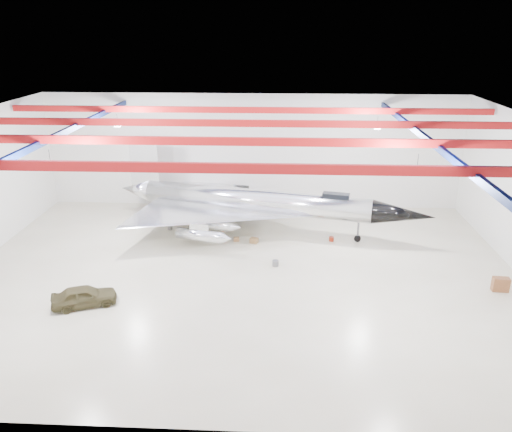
{
  "coord_description": "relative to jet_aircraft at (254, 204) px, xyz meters",
  "views": [
    {
      "loc": [
        2.68,
        -32.19,
        16.77
      ],
      "look_at": [
        0.98,
        2.0,
        3.77
      ],
      "focal_mm": 35.0,
      "sensor_mm": 36.0,
      "label": 1
    }
  ],
  "objects": [
    {
      "name": "jet_aircraft",
      "position": [
        0.0,
        0.0,
        0.0
      ],
      "size": [
        27.42,
        19.05,
        7.57
      ],
      "rotation": [
        0.0,
        0.0,
        -0.23
      ],
      "color": "silver",
      "rests_on": "floor"
    },
    {
      "name": "floor",
      "position": [
        -0.51,
        -8.38,
        -2.48
      ],
      "size": [
        40.0,
        40.0,
        0.0
      ],
      "primitive_type": "plane",
      "color": "#B9B193",
      "rests_on": "ground"
    },
    {
      "name": "tool_chest",
      "position": [
        6.57,
        -2.05,
        -2.3
      ],
      "size": [
        0.48,
        0.48,
        0.37
      ],
      "primitive_type": "cylinder",
      "rotation": [
        0.0,
        0.0,
        0.19
      ],
      "color": "maroon",
      "rests_on": "floor"
    },
    {
      "name": "wall_back",
      "position": [
        -0.51,
        6.62,
        3.02
      ],
      "size": [
        40.0,
        0.0,
        40.0
      ],
      "primitive_type": "plane",
      "rotation": [
        1.57,
        0.0,
        0.0
      ],
      "color": "silver",
      "rests_on": "floor"
    },
    {
      "name": "crate_small",
      "position": [
        -7.46,
        -0.2,
        -2.36
      ],
      "size": [
        0.39,
        0.33,
        0.24
      ],
      "primitive_type": "cube",
      "rotation": [
        0.0,
        0.0,
        -0.2
      ],
      "color": "#59595B",
      "rests_on": "floor"
    },
    {
      "name": "jeep",
      "position": [
        -10.19,
        -13.23,
        -1.8
      ],
      "size": [
        4.33,
        2.93,
        1.37
      ],
      "primitive_type": "imported",
      "rotation": [
        0.0,
        0.0,
        1.93
      ],
      "color": "#3C361E",
      "rests_on": "floor"
    },
    {
      "name": "ceiling_structure",
      "position": [
        -0.51,
        -8.38,
        7.84
      ],
      "size": [
        39.5,
        29.5,
        1.08
      ],
      "color": "maroon",
      "rests_on": "ceiling"
    },
    {
      "name": "toolbox_red",
      "position": [
        -4.08,
        0.71,
        -2.31
      ],
      "size": [
        0.59,
        0.52,
        0.35
      ],
      "primitive_type": "cube",
      "rotation": [
        0.0,
        0.0,
        0.27
      ],
      "color": "maroon",
      "rests_on": "floor"
    },
    {
      "name": "ceiling",
      "position": [
        -0.51,
        -8.38,
        8.52
      ],
      "size": [
        40.0,
        40.0,
        0.0
      ],
      "primitive_type": "plane",
      "rotation": [
        3.14,
        0.0,
        0.0
      ],
      "color": "#0A0F38",
      "rests_on": "wall_back"
    },
    {
      "name": "desk",
      "position": [
        17.21,
        -9.95,
        -1.99
      ],
      "size": [
        1.12,
        0.62,
        0.99
      ],
      "primitive_type": "cube",
      "rotation": [
        0.0,
        0.0,
        -0.08
      ],
      "color": "brown",
      "rests_on": "floor"
    },
    {
      "name": "oil_barrel",
      "position": [
        -1.37,
        -2.46,
        -2.32
      ],
      "size": [
        0.5,
        0.41,
        0.33
      ],
      "primitive_type": "cube",
      "rotation": [
        0.0,
        0.0,
        0.08
      ],
      "color": "olive",
      "rests_on": "floor"
    },
    {
      "name": "engine_drum",
      "position": [
        1.96,
        -6.91,
        -2.27
      ],
      "size": [
        0.6,
        0.6,
        0.43
      ],
      "primitive_type": "cylinder",
      "rotation": [
        0.0,
        0.0,
        -0.3
      ],
      "color": "#59595B",
      "rests_on": "floor"
    },
    {
      "name": "parts_bin",
      "position": [
        0.12,
        -2.76,
        -2.27
      ],
      "size": [
        0.76,
        0.69,
        0.43
      ],
      "primitive_type": "cube",
      "rotation": [
        0.0,
        0.0,
        -0.39
      ],
      "color": "olive",
      "rests_on": "floor"
    }
  ]
}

